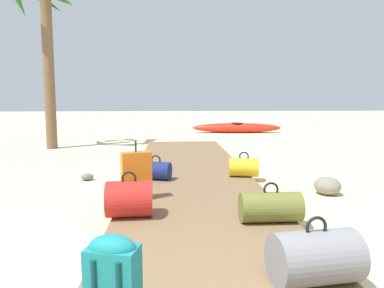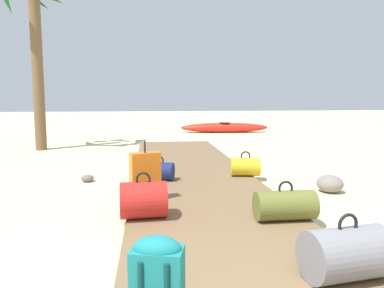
% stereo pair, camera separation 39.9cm
% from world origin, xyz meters
% --- Properties ---
extents(ground_plane, '(60.00, 60.00, 0.00)m').
position_xyz_m(ground_plane, '(0.00, 3.71, 0.00)').
color(ground_plane, beige).
extents(boardwalk, '(1.99, 9.27, 0.08)m').
position_xyz_m(boardwalk, '(0.00, 4.64, 0.04)').
color(boardwalk, brown).
rests_on(boardwalk, ground).
extents(duffel_bag_yellow, '(0.52, 0.38, 0.42)m').
position_xyz_m(duffel_bag_yellow, '(0.86, 4.47, 0.24)').
color(duffel_bag_yellow, gold).
rests_on(duffel_bag_yellow, boardwalk).
extents(suitcase_orange, '(0.41, 0.27, 0.77)m').
position_xyz_m(suitcase_orange, '(-0.79, 3.21, 0.39)').
color(suitcase_orange, orange).
rests_on(suitcase_orange, boardwalk).
extents(duffel_bag_olive, '(0.64, 0.32, 0.43)m').
position_xyz_m(duffel_bag_olive, '(0.71, 2.29, 0.24)').
color(duffel_bag_olive, olive).
rests_on(duffel_bag_olive, boardwalk).
extents(duffel_bag_grey, '(0.65, 0.47, 0.49)m').
position_xyz_m(duffel_bag_grey, '(0.67, 1.02, 0.27)').
color(duffel_bag_grey, slate).
rests_on(duffel_bag_grey, boardwalk).
extents(backpack_teal, '(0.35, 0.27, 0.50)m').
position_xyz_m(backpack_teal, '(-0.70, 0.74, 0.34)').
color(backpack_teal, '#197A7F').
rests_on(backpack_teal, boardwalk).
extents(duffel_bag_red, '(0.52, 0.43, 0.51)m').
position_xyz_m(duffel_bag_red, '(-0.80, 2.55, 0.28)').
color(duffel_bag_red, red).
rests_on(duffel_bag_red, boardwalk).
extents(duffel_bag_navy, '(0.52, 0.40, 0.40)m').
position_xyz_m(duffel_bag_navy, '(-0.59, 4.34, 0.23)').
color(duffel_bag_navy, navy).
rests_on(duffel_bag_navy, boardwalk).
extents(palm_tree_far_left, '(1.85, 1.86, 4.62)m').
position_xyz_m(palm_tree_far_left, '(-3.60, 8.59, 3.54)').
color(palm_tree_far_left, brown).
rests_on(palm_tree_far_left, ground).
extents(kayak, '(3.48, 0.82, 0.39)m').
position_xyz_m(kayak, '(2.22, 12.55, 0.19)').
color(kayak, red).
rests_on(kayak, ground).
extents(rock_left_far, '(0.26, 0.25, 0.11)m').
position_xyz_m(rock_left_far, '(-1.76, 4.69, 0.06)').
color(rock_left_far, slate).
rests_on(rock_left_far, ground).
extents(rock_right_near, '(0.52, 0.52, 0.26)m').
position_xyz_m(rock_right_near, '(1.90, 3.58, 0.13)').
color(rock_right_near, gray).
rests_on(rock_right_near, ground).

